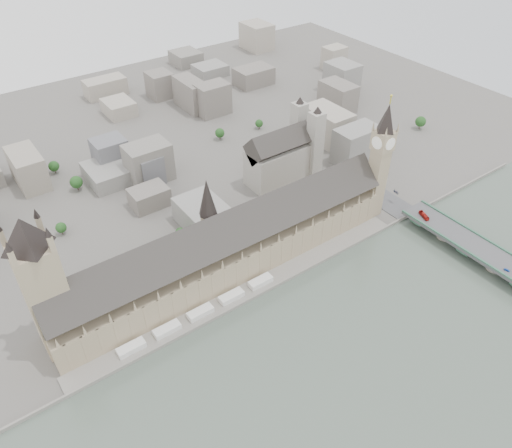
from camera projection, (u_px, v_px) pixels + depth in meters
ground at (244, 285)px, 359.25m from camera, size 900.00×900.00×0.00m
embankment_wall at (256, 296)px, 348.77m from camera, size 600.00×1.50×3.00m
river_terrace at (250, 291)px, 353.85m from camera, size 270.00×15.00×2.00m
terrace_tents at (200, 312)px, 333.98m from camera, size 118.00×7.00×4.00m
palace_of_westminster at (227, 247)px, 357.70m from camera, size 265.00×40.73×55.44m
elizabeth_tower at (381, 154)px, 391.56m from camera, size 17.00×17.00×107.50m
victoria_tower at (41, 280)px, 285.63m from camera, size 30.00×30.00×100.00m
central_tower at (208, 208)px, 335.28m from camera, size 13.00×13.00×48.00m
westminster_bridge at (487, 258)px, 374.64m from camera, size 25.00×325.00×10.25m
westminster_abbey at (284, 155)px, 454.99m from camera, size 68.00×36.00×64.00m
city_skyline_inland at (106, 131)px, 503.38m from camera, size 720.00×360.00×38.00m
park_trees at (189, 239)px, 388.20m from camera, size 110.00×30.00×15.00m
red_bus_north at (424, 215)px, 405.01m from camera, size 6.49×12.01×3.28m
car_blue at (507, 270)px, 356.13m from camera, size 2.96×4.50×1.42m
car_approach at (396, 192)px, 432.59m from camera, size 2.96×5.76×1.60m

